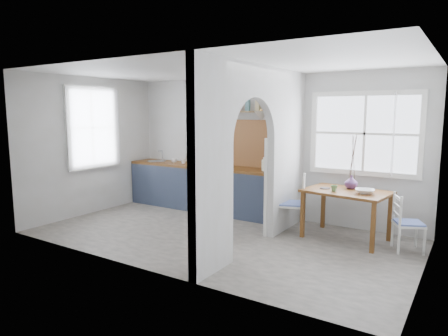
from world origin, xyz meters
The scene contains 26 objects.
floor centered at (0.00, 0.00, 0.00)m, with size 5.80×3.20×0.01m, color gray.
ceiling centered at (0.00, 0.00, 2.60)m, with size 5.80×3.20×0.01m, color beige.
walls centered at (0.00, 0.00, 1.30)m, with size 5.81×3.21×2.60m.
partition centered at (0.70, 0.06, 1.45)m, with size 0.12×3.20×2.60m.
kitchen_window centered at (-2.87, 0.00, 1.65)m, with size 0.10×1.16×1.50m, color white, non-canonical shape.
nook_window centered at (1.80, 1.56, 1.60)m, with size 1.76×0.10×1.30m, color white, non-canonical shape.
counter centered at (-1.13, 1.33, 0.46)m, with size 3.50×0.60×0.90m.
sink centered at (-2.43, 1.30, 0.89)m, with size 0.40×0.40×0.02m, color #ABAFBB.
backsplash centered at (-0.20, 1.58, 1.35)m, with size 1.65×0.03×0.90m, color #955836.
shelf centered at (-0.20, 1.49, 2.01)m, with size 1.75×0.20×0.21m.
pendant_lamp centered at (0.15, 1.15, 1.88)m, with size 0.26×0.26×0.16m, color beige.
utensil_rail centered at (0.61, 0.90, 1.45)m, with size 0.02×0.02×0.50m, color #ABAFBB.
dining_table centered at (1.72, 0.95, 0.38)m, with size 1.22×0.81×0.76m, color brown, non-canonical shape.
chair_left centered at (0.86, 0.87, 0.47)m, with size 0.43×0.43×0.95m, color white, non-canonical shape.
chair_right centered at (2.62, 0.90, 0.41)m, with size 0.37×0.37×0.81m, color white, non-canonical shape.
kettle centered at (0.18, 1.29, 1.02)m, with size 0.20×0.16×0.24m, color white, non-canonical shape.
mug_a centered at (-1.70, 1.30, 0.95)m, with size 0.11×0.11×0.10m, color white.
mug_b centered at (-1.95, 1.30, 0.94)m, with size 0.11×0.11×0.09m, color white.
knife_block centered at (-1.21, 1.38, 1.00)m, with size 0.09×0.12×0.19m, color black.
jar centered at (-1.11, 1.35, 0.97)m, with size 0.09×0.09×0.15m, color #776C58.
towel_magenta centered at (0.58, 0.98, 0.28)m, with size 0.02×0.03×0.56m, color #AC2F5F.
towel_orange centered at (0.58, 0.94, 0.25)m, with size 0.02×0.03×0.45m, color orange.
bowl centered at (2.01, 0.87, 0.79)m, with size 0.28×0.28×0.07m, color white.
table_cup centered at (1.57, 0.79, 0.81)m, with size 0.10×0.10×0.09m, color #619457.
plate centered at (1.39, 0.94, 0.77)m, with size 0.16×0.16×0.01m, color #2B2322.
vase centered at (1.73, 1.15, 0.86)m, with size 0.20×0.20×0.21m, color #563368.
Camera 1 is at (3.34, -5.08, 1.95)m, focal length 32.00 mm.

